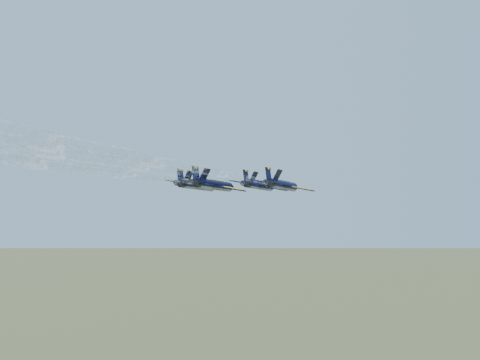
# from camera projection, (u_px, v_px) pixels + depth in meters

# --- Properties ---
(jet_lead) EXTENTS (12.43, 17.07, 4.09)m
(jet_lead) POSITION_uv_depth(u_px,v_px,m) (259.00, 185.00, 127.56)
(jet_lead) COLOR black
(jet_left) EXTENTS (12.43, 17.07, 4.09)m
(jet_left) POSITION_uv_depth(u_px,v_px,m) (198.00, 185.00, 120.84)
(jet_left) COLOR black
(jet_right) EXTENTS (12.43, 17.07, 4.09)m
(jet_right) POSITION_uv_depth(u_px,v_px,m) (283.00, 185.00, 113.72)
(jet_right) COLOR black
(jet_slot) EXTENTS (12.43, 17.07, 4.09)m
(jet_slot) POSITION_uv_depth(u_px,v_px,m) (214.00, 185.00, 107.91)
(jet_slot) COLOR black
(smoke_trail_lead) EXTENTS (33.36, 88.36, 3.00)m
(smoke_trail_lead) POSITION_uv_depth(u_px,v_px,m) (6.00, 182.00, 63.45)
(smoke_trail_lead) COLOR white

